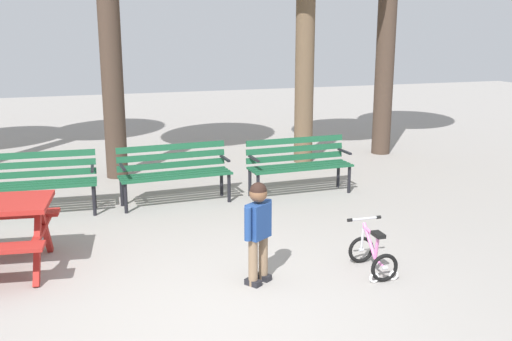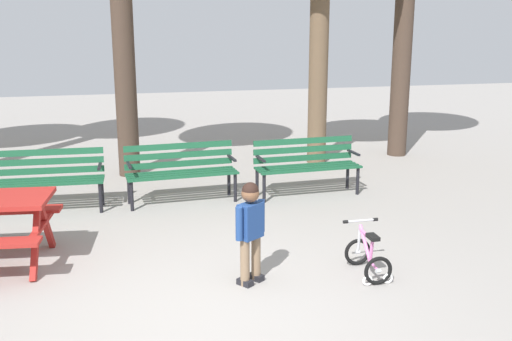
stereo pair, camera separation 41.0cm
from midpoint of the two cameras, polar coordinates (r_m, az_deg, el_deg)
ground at (r=5.63m, az=-2.68°, el=-13.16°), size 36.00×36.00×0.00m
park_bench_far_left at (r=8.72m, az=-18.24°, el=-0.43°), size 1.63×0.55×0.85m
park_bench_left at (r=8.75m, az=-5.84°, el=0.26°), size 1.62×0.54×0.85m
park_bench_right at (r=9.15m, az=6.09°, el=0.84°), size 1.61×0.51×0.85m
child_standing at (r=5.93m, az=1.45°, el=-5.20°), size 0.34×0.28×1.05m
kids_bicycle at (r=6.41m, az=12.45°, el=-8.04°), size 0.39×0.57×0.54m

